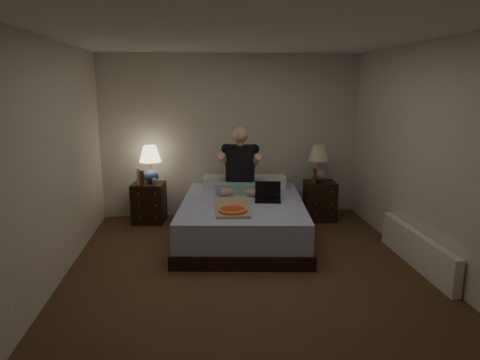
{
  "coord_description": "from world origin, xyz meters",
  "views": [
    {
      "loc": [
        -0.54,
        -4.37,
        2.03
      ],
      "look_at": [
        0.0,
        0.9,
        0.85
      ],
      "focal_mm": 32.0,
      "sensor_mm": 36.0,
      "label": 1
    }
  ],
  "objects": [
    {
      "name": "floor",
      "position": [
        0.0,
        0.0,
        0.0
      ],
      "size": [
        4.0,
        4.5,
        0.0
      ],
      "primitive_type": "cube",
      "color": "brown",
      "rests_on": "ground"
    },
    {
      "name": "bed",
      "position": [
        0.05,
        1.09,
        0.26
      ],
      "size": [
        1.81,
        2.28,
        0.53
      ],
      "primitive_type": "cube",
      "rotation": [
        0.0,
        0.0,
        -0.11
      ],
      "color": "#596CB2",
      "rests_on": "floor"
    },
    {
      "name": "wall_back",
      "position": [
        0.0,
        2.25,
        1.25
      ],
      "size": [
        4.0,
        0.0,
        2.5
      ],
      "primitive_type": "cube",
      "rotation": [
        1.57,
        0.0,
        0.0
      ],
      "color": "silver",
      "rests_on": "ground"
    },
    {
      "name": "lamp_left",
      "position": [
        -1.23,
        1.97,
        0.88
      ],
      "size": [
        0.37,
        0.37,
        0.56
      ],
      "primitive_type": null,
      "rotation": [
        0.0,
        0.0,
        -0.16
      ],
      "color": "navy",
      "rests_on": "nightstand_left"
    },
    {
      "name": "person",
      "position": [
        0.06,
        1.53,
        0.99
      ],
      "size": [
        0.73,
        0.62,
        0.93
      ],
      "primitive_type": null,
      "rotation": [
        0.0,
        0.0,
        -0.16
      ],
      "color": "black",
      "rests_on": "bed"
    },
    {
      "name": "laptop",
      "position": [
        0.38,
        1.02,
        0.65
      ],
      "size": [
        0.38,
        0.33,
        0.24
      ],
      "primitive_type": null,
      "rotation": [
        0.0,
        0.0,
        -0.16
      ],
      "color": "black",
      "rests_on": "bed"
    },
    {
      "name": "wall_front",
      "position": [
        0.0,
        -2.25,
        1.25
      ],
      "size": [
        4.0,
        0.0,
        2.5
      ],
      "primitive_type": "cube",
      "rotation": [
        -1.57,
        0.0,
        0.0
      ],
      "color": "silver",
      "rests_on": "ground"
    },
    {
      "name": "nightstand_right",
      "position": [
        1.32,
        1.8,
        0.3
      ],
      "size": [
        0.48,
        0.44,
        0.59
      ],
      "primitive_type": "cube",
      "rotation": [
        0.0,
        0.0,
        -0.07
      ],
      "color": "black",
      "rests_on": "floor"
    },
    {
      "name": "wall_left",
      "position": [
        -2.0,
        0.0,
        1.25
      ],
      "size": [
        0.0,
        4.5,
        2.5
      ],
      "primitive_type": "cube",
      "rotation": [
        1.57,
        0.0,
        1.57
      ],
      "color": "silver",
      "rests_on": "ground"
    },
    {
      "name": "wall_right",
      "position": [
        2.0,
        0.0,
        1.25
      ],
      "size": [
        0.0,
        4.5,
        2.5
      ],
      "primitive_type": "cube",
      "rotation": [
        1.57,
        0.0,
        -1.57
      ],
      "color": "silver",
      "rests_on": "ground"
    },
    {
      "name": "water_bottle",
      "position": [
        -1.39,
        1.84,
        0.72
      ],
      "size": [
        0.07,
        0.07,
        0.25
      ],
      "primitive_type": "cylinder",
      "color": "silver",
      "rests_on": "nightstand_left"
    },
    {
      "name": "ceiling",
      "position": [
        0.0,
        0.0,
        2.5
      ],
      "size": [
        4.0,
        4.5,
        0.0
      ],
      "primitive_type": "cube",
      "rotation": [
        3.14,
        0.0,
        0.0
      ],
      "color": "white",
      "rests_on": "ground"
    },
    {
      "name": "nightstand_left",
      "position": [
        -1.27,
        1.93,
        0.3
      ],
      "size": [
        0.51,
        0.47,
        0.6
      ],
      "primitive_type": "cube",
      "rotation": [
        0.0,
        0.0,
        -0.13
      ],
      "color": "black",
      "rests_on": "floor"
    },
    {
      "name": "pizza_box",
      "position": [
        -0.13,
        0.48,
        0.57
      ],
      "size": [
        0.43,
        0.77,
        0.08
      ],
      "primitive_type": null,
      "rotation": [
        0.0,
        0.0,
        -0.04
      ],
      "color": "tan",
      "rests_on": "bed"
    },
    {
      "name": "radiator",
      "position": [
        1.93,
        -0.02,
        0.2
      ],
      "size": [
        0.1,
        1.6,
        0.4
      ],
      "primitive_type": "cube",
      "color": "white",
      "rests_on": "floor"
    },
    {
      "name": "lamp_right",
      "position": [
        1.3,
        1.85,
        0.87
      ],
      "size": [
        0.37,
        0.37,
        0.56
      ],
      "primitive_type": null,
      "rotation": [
        0.0,
        0.0,
        -0.17
      ],
      "color": "#97988F",
      "rests_on": "nightstand_right"
    },
    {
      "name": "soda_can",
      "position": [
        -1.16,
        1.77,
        0.65
      ],
      "size": [
        0.07,
        0.07,
        0.1
      ],
      "primitive_type": "cylinder",
      "color": "#A4A4A0",
      "rests_on": "nightstand_left"
    },
    {
      "name": "beer_bottle_left",
      "position": [
        -1.33,
        1.75,
        0.71
      ],
      "size": [
        0.06,
        0.06,
        0.23
      ],
      "primitive_type": "cylinder",
      "color": "#5C250D",
      "rests_on": "nightstand_left"
    },
    {
      "name": "beer_bottle_right",
      "position": [
        1.19,
        1.67,
        0.71
      ],
      "size": [
        0.06,
        0.06,
        0.23
      ],
      "primitive_type": "cylinder",
      "color": "#54300C",
      "rests_on": "nightstand_right"
    }
  ]
}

